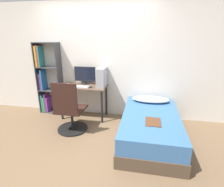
% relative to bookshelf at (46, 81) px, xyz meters
% --- Properties ---
extents(ground_plane, '(14.00, 14.00, 0.00)m').
position_rel_bookshelf_xyz_m(ground_plane, '(1.23, -1.24, -0.77)').
color(ground_plane, brown).
extents(wall_back, '(8.00, 0.05, 2.50)m').
position_rel_bookshelf_xyz_m(wall_back, '(1.23, 0.16, 0.48)').
color(wall_back, silver).
rests_on(wall_back, ground_plane).
extents(desk, '(1.02, 0.53, 0.74)m').
position_rel_bookshelf_xyz_m(desk, '(0.98, -0.13, -0.16)').
color(desk, brown).
rests_on(desk, ground_plane).
extents(bookshelf, '(0.55, 0.26, 1.66)m').
position_rel_bookshelf_xyz_m(bookshelf, '(0.00, 0.00, 0.00)').
color(bookshelf, '#38383D').
rests_on(bookshelf, ground_plane).
extents(office_chair, '(0.59, 0.59, 1.02)m').
position_rel_bookshelf_xyz_m(office_chair, '(0.93, -0.81, -0.40)').
color(office_chair, black).
rests_on(office_chair, ground_plane).
extents(bed, '(1.00, 1.81, 0.47)m').
position_rel_bookshelf_xyz_m(bed, '(2.44, -0.78, -0.54)').
color(bed, '#4C3D2D').
rests_on(bed, ground_plane).
extents(pillow, '(0.76, 0.36, 0.11)m').
position_rel_bookshelf_xyz_m(pillow, '(2.44, -0.13, -0.24)').
color(pillow, '#B2B7C6').
rests_on(pillow, bed).
extents(magazine, '(0.24, 0.32, 0.01)m').
position_rel_bookshelf_xyz_m(magazine, '(2.46, -1.06, -0.29)').
color(magazine, '#56331E').
rests_on(magazine, bed).
extents(monitor, '(0.49, 0.16, 0.39)m').
position_rel_bookshelf_xyz_m(monitor, '(0.96, 0.03, 0.18)').
color(monitor, black).
rests_on(monitor, desk).
extents(keyboard, '(0.38, 0.14, 0.02)m').
position_rel_bookshelf_xyz_m(keyboard, '(0.93, -0.24, -0.02)').
color(keyboard, silver).
rests_on(keyboard, desk).
extents(pc_tower, '(0.17, 0.40, 0.41)m').
position_rel_bookshelf_xyz_m(pc_tower, '(1.39, -0.09, 0.17)').
color(pc_tower, '#99999E').
rests_on(pc_tower, desk).
extents(mouse, '(0.06, 0.09, 0.02)m').
position_rel_bookshelf_xyz_m(mouse, '(1.18, -0.24, -0.02)').
color(mouse, black).
rests_on(mouse, desk).
extents(phone, '(0.07, 0.14, 0.01)m').
position_rel_bookshelf_xyz_m(phone, '(0.55, -0.06, -0.02)').
color(phone, '#B7B7BC').
rests_on(phone, desk).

